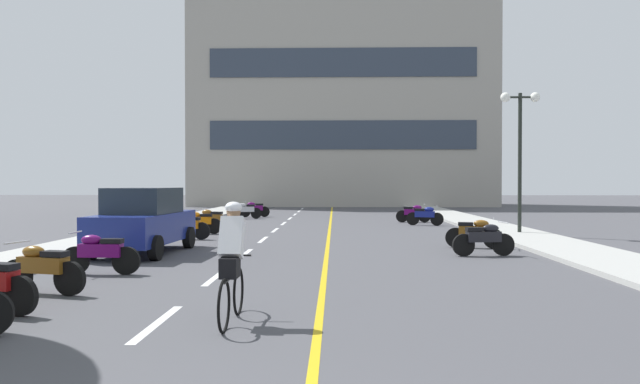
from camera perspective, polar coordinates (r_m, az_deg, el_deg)
The scene contains 30 objects.
ground_plane at distance 23.15m, azimuth 0.28°, elevation -3.95°, with size 140.00×140.00×0.00m, color #47474C.
curb_left at distance 27.24m, azimuth -14.93°, elevation -3.13°, with size 2.40×72.00×0.12m, color #A8A8A3.
curb_right at distance 26.98m, azimuth 15.92°, elevation -3.17°, with size 2.40×72.00×0.12m, color #A8A8A3.
lane_dash_1 at distance 8.66m, azimuth -15.55°, elevation -12.19°, with size 0.14×2.20×0.01m, color silver.
lane_dash_2 at distance 12.47m, azimuth -10.11°, elevation -8.14°, with size 0.14×2.20×0.01m, color silver.
lane_dash_3 at distance 16.37m, azimuth -7.28°, elevation -5.97°, with size 0.14×2.20×0.01m, color silver.
lane_dash_4 at distance 20.31m, azimuth -5.56°, elevation -4.63°, with size 0.14×2.20×0.01m, color silver.
lane_dash_5 at distance 24.27m, azimuth -4.40°, elevation -3.72°, with size 0.14×2.20×0.01m, color silver.
lane_dash_6 at distance 28.24m, azimuth -3.57°, elevation -3.07°, with size 0.14×2.20×0.01m, color silver.
lane_dash_7 at distance 32.22m, azimuth -2.95°, elevation -2.58°, with size 0.14×2.20×0.01m, color silver.
lane_dash_8 at distance 36.20m, azimuth -2.46°, elevation -2.20°, with size 0.14×2.20×0.01m, color silver.
lane_dash_9 at distance 40.19m, azimuth -2.07°, elevation -1.89°, with size 0.14×2.20×0.01m, color silver.
lane_dash_10 at distance 44.18m, azimuth -1.75°, elevation -1.64°, with size 0.14×2.20×0.01m, color silver.
lane_dash_11 at distance 48.17m, azimuth -1.48°, elevation -1.43°, with size 0.14×2.20×0.01m, color silver.
centre_line_yellow at distance 26.14m, azimuth 0.97°, elevation -3.39°, with size 0.12×66.00×0.01m, color gold.
office_building at distance 52.00m, azimuth 2.14°, elevation 9.42°, with size 25.43×8.85×19.34m.
street_lamp_mid at distance 23.12m, azimuth 18.88°, elevation 5.72°, with size 1.46×0.36×5.20m.
parked_car_near at distance 16.93m, azimuth -16.79°, elevation -2.67°, with size 2.09×4.28×1.82m.
motorcycle_3 at distance 11.46m, azimuth -25.39°, elevation -6.64°, with size 1.67×0.68×0.92m.
motorcycle_4 at distance 13.39m, azimuth -20.61°, elevation -5.53°, with size 1.70×0.60×0.92m.
motorcycle_5 at distance 16.29m, azimuth 15.66°, elevation -4.37°, with size 1.70×0.60×0.92m.
motorcycle_6 at distance 18.18m, azimuth 14.82°, elevation -3.82°, with size 1.67×0.71×0.92m.
motorcycle_7 at distance 20.83m, azimuth -12.87°, elevation -3.21°, with size 1.69×0.61×0.92m.
motorcycle_8 at distance 22.84m, azimuth -11.67°, elevation -2.85°, with size 1.70×0.60×0.92m.
motorcycle_9 at distance 24.61m, azimuth -10.56°, elevation -2.58°, with size 1.67×0.69×0.92m.
motorcycle_10 at distance 27.32m, azimuth 10.19°, elevation -2.23°, with size 1.66×0.73×0.92m.
motorcycle_11 at distance 29.31m, azimuth 9.08°, elevation -2.02°, with size 1.70×0.60×0.92m.
motorcycle_12 at distance 32.14m, azimuth -7.25°, elevation -1.76°, with size 1.69×0.62×0.92m.
motorcycle_13 at distance 33.71m, azimuth -6.38°, elevation -1.63°, with size 1.68×0.67×0.92m.
cyclist_rider at distance 8.35m, azimuth -8.59°, elevation -6.48°, with size 0.42×1.77×1.71m.
Camera 1 is at (0.48, -2.06, 1.96)m, focal length 32.89 mm.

